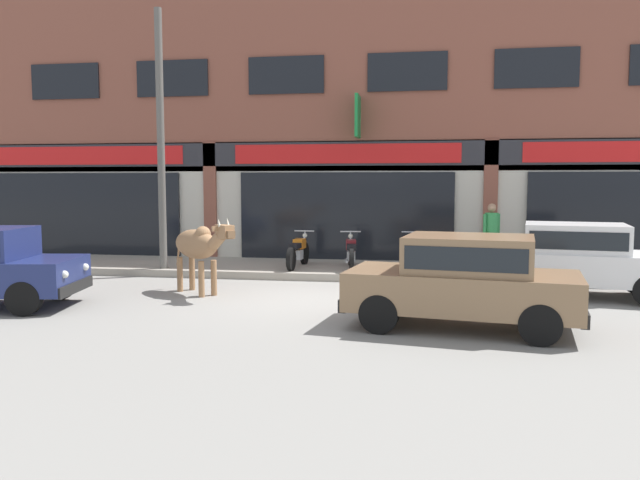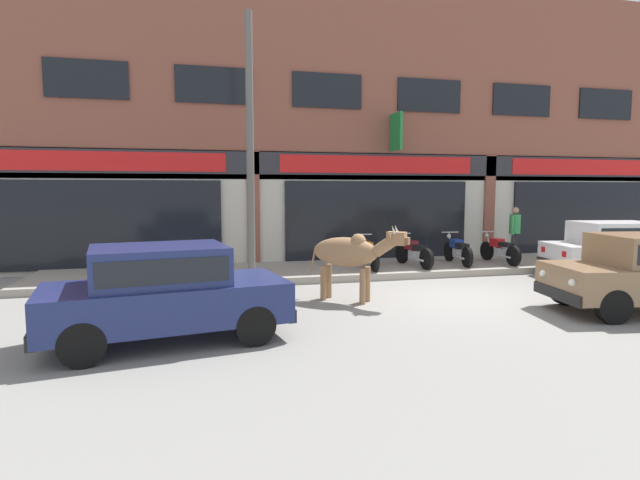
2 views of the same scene
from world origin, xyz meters
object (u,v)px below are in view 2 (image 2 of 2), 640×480
(motorcycle_1, at_px, (414,252))
(motorcycle_3, at_px, (500,250))
(motorcycle_0, at_px, (368,254))
(pedestrian, at_px, (515,228))
(car_1, at_px, (164,289))
(motorcycle_2, at_px, (458,251))
(cow, at_px, (350,253))
(utility_pole, at_px, (250,147))
(car_3, at_px, (617,247))

(motorcycle_1, height_order, motorcycle_3, same)
(motorcycle_0, bearing_deg, pedestrian, 3.10)
(car_1, height_order, motorcycle_3, car_1)
(motorcycle_2, height_order, pedestrian, pedestrian)
(car_1, bearing_deg, pedestrian, 28.50)
(cow, relative_size, utility_pole, 0.29)
(motorcycle_2, relative_size, pedestrian, 1.13)
(cow, height_order, motorcycle_0, cow)
(pedestrian, xyz_separation_m, utility_pole, (-7.88, -0.97, 2.12))
(motorcycle_0, bearing_deg, cow, -115.87)
(motorcycle_2, relative_size, motorcycle_3, 1.00)
(cow, bearing_deg, utility_pole, 127.56)
(motorcycle_3, bearing_deg, cow, -151.24)
(car_3, height_order, motorcycle_2, car_3)
(cow, bearing_deg, car_3, 7.47)
(motorcycle_0, distance_m, utility_pole, 4.28)
(utility_pole, bearing_deg, motorcycle_0, 12.53)
(car_1, bearing_deg, motorcycle_0, 45.03)
(car_3, bearing_deg, motorcycle_2, 148.26)
(car_1, bearing_deg, utility_pole, 67.68)
(motorcycle_0, relative_size, motorcycle_2, 1.00)
(motorcycle_2, relative_size, utility_pole, 0.29)
(car_1, distance_m, utility_pole, 5.22)
(motorcycle_3, relative_size, pedestrian, 1.13)
(car_3, distance_m, motorcycle_2, 4.00)
(car_1, xyz_separation_m, pedestrian, (9.63, 5.23, 0.35))
(pedestrian, bearing_deg, cow, -151.95)
(car_1, height_order, car_3, same)
(motorcycle_0, distance_m, pedestrian, 4.70)
(pedestrian, bearing_deg, car_1, -151.50)
(motorcycle_2, xyz_separation_m, pedestrian, (1.94, 0.17, 0.60))
(utility_pole, bearing_deg, cow, -52.44)
(cow, relative_size, motorcycle_1, 0.99)
(cow, xyz_separation_m, pedestrian, (6.12, 3.26, 0.16))
(cow, xyz_separation_m, car_1, (-3.51, -1.97, -0.19))
(motorcycle_1, distance_m, motorcycle_3, 2.68)
(motorcycle_3, bearing_deg, car_3, -43.59)
(utility_pole, bearing_deg, motorcycle_2, 7.68)
(car_3, height_order, pedestrian, pedestrian)
(pedestrian, height_order, utility_pole, utility_pole)
(pedestrian, bearing_deg, motorcycle_2, -175.08)
(cow, distance_m, motorcycle_0, 3.37)
(cow, xyz_separation_m, car_3, (7.57, 0.99, -0.19))
(car_1, distance_m, motorcycle_2, 9.20)
(car_1, bearing_deg, car_3, 14.95)
(pedestrian, bearing_deg, motorcycle_1, -175.58)
(car_3, height_order, motorcycle_3, car_3)
(motorcycle_0, bearing_deg, motorcycle_1, -0.24)
(motorcycle_1, bearing_deg, pedestrian, 4.42)
(motorcycle_1, relative_size, motorcycle_2, 1.00)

